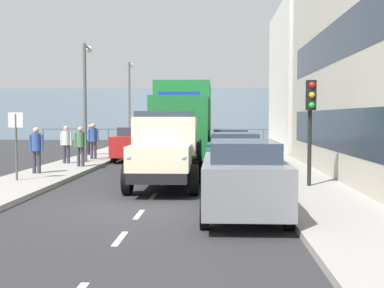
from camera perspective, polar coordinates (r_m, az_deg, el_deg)
ground_plane at (r=23.39m, az=-1.60°, el=-2.39°), size 80.00×80.00×0.00m
sidewalk_left at (r=23.48m, az=9.57°, el=-2.22°), size 2.46×44.00×0.15m
sidewalk_right at (r=24.15m, az=-12.46°, el=-2.11°), size 2.46×44.00×0.15m
road_centreline_markings at (r=22.53m, az=-1.77°, el=-2.59°), size 0.12×39.31×0.01m
building_far_block at (r=33.77m, az=15.86°, el=7.08°), size 7.15×10.15×9.28m
sea_horizon at (r=48.24m, az=0.64°, el=3.44°), size 80.00×0.80×5.00m
seawall_railing at (r=44.66m, az=0.47°, el=1.43°), size 28.08×0.08×1.20m
truck_vintage_cream at (r=15.56m, az=-3.09°, el=-0.83°), size 2.17×5.64×2.43m
lorry_cargo_green at (r=23.65m, az=-0.94°, el=2.71°), size 2.58×8.20×3.87m
car_grey_kerbside_near at (r=11.32m, az=5.85°, el=-3.76°), size 1.85×4.50×1.72m
car_teal_kerbside_1 at (r=16.73m, az=4.84°, el=-1.53°), size 1.92×3.96×1.72m
car_black_kerbside_2 at (r=21.75m, az=4.36°, el=-0.44°), size 1.81×4.47×1.72m
car_red_oppositeside_0 at (r=25.80m, az=-6.52°, el=0.11°), size 1.88×4.59×1.72m
car_silver_oppositeside_1 at (r=32.45m, az=-4.61°, el=0.74°), size 1.92×4.22×1.72m
car_white_oppositeside_2 at (r=37.65m, az=-3.59°, el=1.07°), size 1.87×3.91×1.72m
pedestrian_with_bag at (r=19.31m, az=-17.44°, el=-0.24°), size 0.53×0.34×1.72m
pedestrian_strolling at (r=21.50m, az=-12.68°, el=0.11°), size 0.53×0.34×1.69m
pedestrian_couple_a at (r=23.13m, az=-14.25°, el=0.31°), size 0.53×0.34×1.70m
pedestrian_near_railing at (r=25.26m, az=-11.27°, el=0.70°), size 0.53×0.34×1.78m
pedestrian_in_dark_coat at (r=28.07m, az=-11.62°, el=0.80°), size 0.53×0.34×1.68m
traffic_light_near at (r=15.39m, az=13.46°, el=3.87°), size 0.28×0.41×3.20m
lamp_post_promenade at (r=24.29m, az=-12.10°, el=6.07°), size 0.32×1.14×5.56m
lamp_post_far at (r=36.32m, az=-7.16°, el=5.52°), size 0.32×1.14×6.03m
street_sign at (r=17.39m, az=-19.55°, el=1.08°), size 0.50×0.07×2.25m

